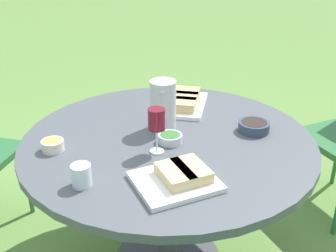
{
  "coord_description": "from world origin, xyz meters",
  "views": [
    {
      "loc": [
        1.64,
        0.07,
        1.55
      ],
      "look_at": [
        0.0,
        0.0,
        0.76
      ],
      "focal_mm": 45.0,
      "sensor_mm": 36.0,
      "label": 1
    }
  ],
  "objects_px": {
    "water_pitcher": "(163,105)",
    "handbag": "(235,134)",
    "dining_table": "(168,159)",
    "wine_glass": "(157,121)"
  },
  "relations": [
    {
      "from": "dining_table",
      "to": "water_pitcher",
      "type": "bearing_deg",
      "value": -165.18
    },
    {
      "from": "dining_table",
      "to": "handbag",
      "type": "xyz_separation_m",
      "value": [
        -1.2,
        0.45,
        -0.47
      ]
    },
    {
      "from": "water_pitcher",
      "to": "handbag",
      "type": "height_order",
      "value": "water_pitcher"
    },
    {
      "from": "dining_table",
      "to": "wine_glass",
      "type": "distance_m",
      "value": 0.28
    },
    {
      "from": "dining_table",
      "to": "water_pitcher",
      "type": "height_order",
      "value": "water_pitcher"
    },
    {
      "from": "wine_glass",
      "to": "water_pitcher",
      "type": "bearing_deg",
      "value": 176.27
    },
    {
      "from": "water_pitcher",
      "to": "handbag",
      "type": "distance_m",
      "value": 1.38
    },
    {
      "from": "wine_glass",
      "to": "handbag",
      "type": "distance_m",
      "value": 1.58
    },
    {
      "from": "handbag",
      "to": "dining_table",
      "type": "bearing_deg",
      "value": -20.81
    },
    {
      "from": "dining_table",
      "to": "handbag",
      "type": "relative_size",
      "value": 3.51
    }
  ]
}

